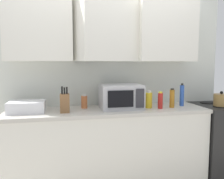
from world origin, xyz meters
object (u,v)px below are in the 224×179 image
object	(u,v)px
kettle	(221,100)
bottle_red_sauce	(160,100)
microwave	(121,97)
bottle_spice_jar	(84,102)
bottle_yellow_mustard	(149,100)
bottle_blue_cleaner	(182,95)
bottle_amber_vinegar	(172,98)
stove_range	(224,138)
dish_rack	(27,107)
knife_block	(65,103)

from	to	relation	value
kettle	bottle_red_sauce	world-z (taller)	bottle_red_sauce
microwave	bottle_spice_jar	distance (m)	0.44
kettle	bottle_yellow_mustard	xyz separation A→B (m)	(-0.88, 0.13, 0.01)
bottle_blue_cleaner	microwave	bearing A→B (deg)	-179.34
microwave	bottle_amber_vinegar	size ratio (longest dim) A/B	2.08
stove_range	dish_rack	xyz separation A→B (m)	(-2.43, 0.02, 0.51)
kettle	bottle_red_sauce	xyz separation A→B (m)	(-0.77, 0.05, 0.01)
dish_rack	bottle_spice_jar	bearing A→B (deg)	9.10
bottle_red_sauce	stove_range	bearing A→B (deg)	5.20
kettle	bottle_spice_jar	distance (m)	1.65
stove_range	bottle_red_sauce	size ratio (longest dim) A/B	4.57
kettle	microwave	distance (m)	1.23
bottle_red_sauce	kettle	bearing A→B (deg)	-4.10
bottle_amber_vinegar	bottle_yellow_mustard	world-z (taller)	bottle_amber_vinegar
stove_range	bottle_yellow_mustard	size ratio (longest dim) A/B	4.40
bottle_red_sauce	bottle_amber_vinegar	world-z (taller)	bottle_amber_vinegar
dish_rack	bottle_red_sauce	bearing A→B (deg)	-4.02
knife_block	dish_rack	bearing A→B (deg)	166.76
knife_block	bottle_red_sauce	bearing A→B (deg)	-0.58
bottle_red_sauce	dish_rack	bearing A→B (deg)	175.98
stove_range	bottle_amber_vinegar	size ratio (longest dim) A/B	3.96
stove_range	bottle_yellow_mustard	distance (m)	1.18
bottle_spice_jar	bottle_red_sauce	size ratio (longest dim) A/B	0.82
kettle	bottle_amber_vinegar	size ratio (longest dim) A/B	0.79
dish_rack	knife_block	world-z (taller)	knife_block
dish_rack	bottle_amber_vinegar	bearing A→B (deg)	-2.61
kettle	knife_block	xyz separation A→B (m)	(-1.86, 0.07, 0.02)
knife_block	bottle_amber_vinegar	size ratio (longest dim) A/B	1.22
microwave	bottle_spice_jar	bearing A→B (deg)	166.56
knife_block	microwave	bearing A→B (deg)	8.31
dish_rack	knife_block	size ratio (longest dim) A/B	1.35
bottle_spice_jar	bottle_amber_vinegar	size ratio (longest dim) A/B	0.71
microwave	knife_block	distance (m)	0.66
bottle_spice_jar	stove_range	bearing A→B (deg)	-3.83
bottle_yellow_mustard	kettle	bearing A→B (deg)	-8.36
microwave	bottle_blue_cleaner	distance (m)	0.78
kettle	bottle_spice_jar	bearing A→B (deg)	170.93
bottle_blue_cleaner	bottle_yellow_mustard	xyz separation A→B (m)	(-0.45, -0.04, -0.04)
kettle	dish_rack	size ratio (longest dim) A/B	0.48
bottle_amber_vinegar	bottle_blue_cleaner	world-z (taller)	bottle_blue_cleaner
bottle_blue_cleaner	kettle	bearing A→B (deg)	-21.50
dish_rack	kettle	bearing A→B (deg)	-4.05
kettle	knife_block	bearing A→B (deg)	177.97
dish_rack	bottle_yellow_mustard	distance (m)	1.38
dish_rack	knife_block	xyz separation A→B (m)	(0.40, -0.09, 0.04)
stove_range	bottle_red_sauce	xyz separation A→B (m)	(-0.94, -0.09, 0.54)
bottle_amber_vinegar	bottle_blue_cleaner	xyz separation A→B (m)	(0.17, 0.09, 0.02)
microwave	bottle_spice_jar	xyz separation A→B (m)	(-0.42, 0.10, -0.06)
bottle_yellow_mustard	bottle_blue_cleaner	bearing A→B (deg)	5.06
knife_block	bottle_red_sauce	xyz separation A→B (m)	(1.10, -0.01, -0.01)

